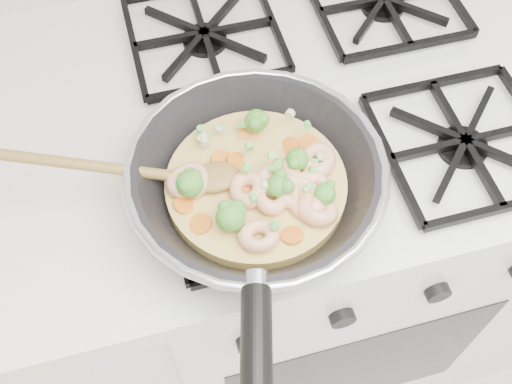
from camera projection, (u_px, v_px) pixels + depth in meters
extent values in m
cube|color=white|center=(305.00, 236.00, 1.29)|extent=(0.60, 0.60, 0.90)
cube|color=black|center=(354.00, 374.00, 1.14)|extent=(0.48, 0.00, 0.40)
cube|color=black|center=(326.00, 87.00, 0.90)|extent=(0.56, 0.56, 0.02)
torus|color=silver|center=(256.00, 169.00, 0.74)|extent=(0.33, 0.33, 0.01)
cylinder|color=black|center=(256.00, 378.00, 0.61)|extent=(0.08, 0.19, 0.03)
cylinder|color=#D4B55C|center=(256.00, 185.00, 0.77)|extent=(0.23, 0.23, 0.02)
ellipsoid|color=olive|center=(215.00, 177.00, 0.75)|extent=(0.07, 0.06, 0.02)
cylinder|color=olive|center=(91.00, 166.00, 0.73)|extent=(0.27, 0.08, 0.08)
torus|color=#E3AD86|center=(317.00, 210.00, 0.73)|extent=(0.08, 0.08, 0.03)
torus|color=#E3AD86|center=(271.00, 197.00, 0.74)|extent=(0.06, 0.06, 0.03)
torus|color=#E3AD86|center=(318.00, 160.00, 0.77)|extent=(0.07, 0.07, 0.02)
torus|color=#E3AD86|center=(273.00, 182.00, 0.75)|extent=(0.07, 0.07, 0.03)
torus|color=#E3AD86|center=(297.00, 193.00, 0.74)|extent=(0.08, 0.08, 0.03)
torus|color=#E3AD86|center=(306.00, 200.00, 0.74)|extent=(0.06, 0.06, 0.03)
torus|color=#E3AD86|center=(314.00, 190.00, 0.74)|extent=(0.07, 0.07, 0.02)
torus|color=#E3AD86|center=(192.00, 180.00, 0.75)|extent=(0.05, 0.05, 0.03)
torus|color=#E3AD86|center=(313.00, 187.00, 0.75)|extent=(0.06, 0.06, 0.02)
torus|color=#E3AD86|center=(186.00, 181.00, 0.75)|extent=(0.08, 0.08, 0.03)
torus|color=#E3AD86|center=(259.00, 236.00, 0.71)|extent=(0.06, 0.06, 0.02)
torus|color=#E3AD86|center=(283.00, 178.00, 0.75)|extent=(0.07, 0.08, 0.02)
torus|color=#E3AD86|center=(298.00, 171.00, 0.76)|extent=(0.06, 0.06, 0.03)
torus|color=#E3AD86|center=(247.00, 189.00, 0.74)|extent=(0.06, 0.05, 0.03)
ellipsoid|color=#529B32|center=(325.00, 195.00, 0.73)|extent=(0.04, 0.04, 0.03)
ellipsoid|color=#529B32|center=(297.00, 159.00, 0.76)|extent=(0.04, 0.04, 0.03)
ellipsoid|color=#529B32|center=(255.00, 122.00, 0.79)|extent=(0.04, 0.04, 0.03)
ellipsoid|color=#529B32|center=(190.00, 184.00, 0.74)|extent=(0.04, 0.04, 0.03)
ellipsoid|color=#529B32|center=(230.00, 217.00, 0.71)|extent=(0.05, 0.05, 0.04)
ellipsoid|color=#529B32|center=(257.00, 120.00, 0.79)|extent=(0.04, 0.04, 0.03)
ellipsoid|color=#529B32|center=(278.00, 186.00, 0.74)|extent=(0.04, 0.04, 0.03)
cylinder|color=orange|center=(230.00, 219.00, 0.73)|extent=(0.03, 0.03, 0.01)
cylinder|color=orange|center=(185.00, 204.00, 0.74)|extent=(0.03, 0.03, 0.01)
cylinder|color=orange|center=(253.00, 186.00, 0.76)|extent=(0.04, 0.04, 0.01)
cylinder|color=orange|center=(183.00, 175.00, 0.77)|extent=(0.03, 0.03, 0.01)
cylinder|color=orange|center=(293.00, 182.00, 0.76)|extent=(0.04, 0.04, 0.00)
cylinder|color=orange|center=(292.00, 235.00, 0.72)|extent=(0.04, 0.04, 0.01)
cylinder|color=orange|center=(183.00, 179.00, 0.76)|extent=(0.04, 0.04, 0.01)
cylinder|color=orange|center=(238.00, 162.00, 0.78)|extent=(0.04, 0.04, 0.01)
cylinder|color=orange|center=(324.00, 213.00, 0.74)|extent=(0.04, 0.04, 0.01)
cylinder|color=orange|center=(309.00, 145.00, 0.79)|extent=(0.04, 0.04, 0.01)
cylinder|color=orange|center=(249.00, 135.00, 0.80)|extent=(0.04, 0.04, 0.01)
cylinder|color=orange|center=(222.00, 161.00, 0.78)|extent=(0.03, 0.03, 0.01)
cylinder|color=orange|center=(289.00, 146.00, 0.79)|extent=(0.04, 0.04, 0.01)
cylinder|color=orange|center=(200.00, 224.00, 0.73)|extent=(0.04, 0.04, 0.01)
cylinder|color=orange|center=(314.00, 209.00, 0.74)|extent=(0.04, 0.04, 0.01)
cylinder|color=#62C14D|center=(242.00, 125.00, 0.79)|extent=(0.01, 0.01, 0.01)
cylinder|color=#62C14D|center=(201.00, 130.00, 0.79)|extent=(0.01, 0.01, 0.01)
cylinder|color=#B8D395|center=(321.00, 156.00, 0.76)|extent=(0.01, 0.01, 0.01)
cylinder|color=#62C14D|center=(314.00, 163.00, 0.76)|extent=(0.01, 0.01, 0.01)
cylinder|color=#B8D395|center=(204.00, 141.00, 0.78)|extent=(0.01, 0.01, 0.01)
cylinder|color=#62C14D|center=(273.00, 169.00, 0.74)|extent=(0.01, 0.01, 0.01)
cylinder|color=#62C14D|center=(278.00, 163.00, 0.75)|extent=(0.01, 0.01, 0.01)
cylinder|color=#62C14D|center=(253.00, 198.00, 0.72)|extent=(0.01, 0.01, 0.01)
cylinder|color=#62C14D|center=(313.00, 170.00, 0.75)|extent=(0.01, 0.01, 0.01)
cylinder|color=#B8D395|center=(265.00, 186.00, 0.73)|extent=(0.01, 0.01, 0.01)
cylinder|color=#62C14D|center=(272.00, 155.00, 0.75)|extent=(0.01, 0.01, 0.01)
cylinder|color=#B8D395|center=(290.00, 114.00, 0.79)|extent=(0.01, 0.01, 0.01)
cylinder|color=#B8D395|center=(220.00, 127.00, 0.78)|extent=(0.01, 0.01, 0.01)
cylinder|color=#62C14D|center=(308.00, 125.00, 0.78)|extent=(0.01, 0.01, 0.01)
cylinder|color=#B8D395|center=(254.00, 195.00, 0.73)|extent=(0.01, 0.01, 0.01)
cylinder|color=#62C14D|center=(249.00, 146.00, 0.77)|extent=(0.01, 0.01, 0.01)
cylinder|color=#62C14D|center=(308.00, 188.00, 0.73)|extent=(0.01, 0.01, 0.01)
cylinder|color=#B8D395|center=(203.00, 136.00, 0.78)|extent=(0.01, 0.01, 0.01)
cylinder|color=#B8D395|center=(223.00, 207.00, 0.72)|extent=(0.01, 0.01, 0.01)
cylinder|color=#62C14D|center=(275.00, 225.00, 0.70)|extent=(0.01, 0.01, 0.01)
cylinder|color=#62C14D|center=(246.00, 169.00, 0.74)|extent=(0.01, 0.01, 0.01)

